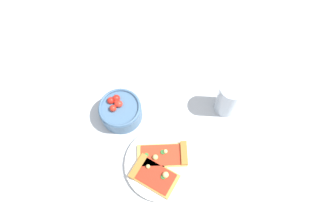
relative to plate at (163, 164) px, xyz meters
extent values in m
plane|color=silver|center=(-0.04, 0.03, -0.01)|extent=(2.40, 2.40, 0.00)
cylinder|color=white|center=(0.00, 0.00, 0.00)|extent=(0.24, 0.24, 0.01)
cube|color=gold|center=(0.04, -0.02, 0.01)|extent=(0.12, 0.16, 0.01)
cube|color=#B77A33|center=(0.02, -0.07, 0.01)|extent=(0.08, 0.05, 0.01)
cube|color=#B22D19|center=(0.04, -0.02, 0.02)|extent=(0.11, 0.13, 0.00)
sphere|color=#F2D87F|center=(0.04, 0.02, 0.02)|extent=(0.02, 0.02, 0.02)
cylinder|color=#2D722D|center=(0.04, 0.01, 0.02)|extent=(0.01, 0.01, 0.00)
sphere|color=#EAD172|center=(0.02, -0.04, 0.02)|extent=(0.01, 0.01, 0.01)
cube|color=#E5B256|center=(-0.02, 0.00, 0.01)|extent=(0.10, 0.17, 0.01)
cube|color=#B77A33|center=(-0.04, 0.06, 0.02)|extent=(0.08, 0.04, 0.02)
cube|color=red|center=(-0.02, 0.00, 0.02)|extent=(0.09, 0.14, 0.00)
cylinder|color=#388433|center=(-0.01, -0.05, 0.02)|extent=(0.01, 0.01, 0.00)
sphere|color=#EAD172|center=(-0.01, -0.02, 0.02)|extent=(0.02, 0.02, 0.02)
sphere|color=#F2D87F|center=(-0.03, 0.00, 0.02)|extent=(0.01, 0.01, 0.01)
cylinder|color=#2D722D|center=(-0.03, 0.00, 0.02)|extent=(0.02, 0.02, 0.00)
cylinder|color=#4C7299|center=(-0.14, -0.16, 0.02)|extent=(0.14, 0.14, 0.06)
torus|color=#4C7299|center=(-0.14, -0.16, 0.06)|extent=(0.13, 0.13, 0.01)
sphere|color=red|center=(-0.15, -0.17, 0.06)|extent=(0.02, 0.02, 0.02)
sphere|color=red|center=(-0.15, -0.17, 0.06)|extent=(0.02, 0.02, 0.02)
sphere|color=red|center=(-0.13, -0.18, 0.06)|extent=(0.02, 0.02, 0.02)
sphere|color=red|center=(-0.17, -0.18, 0.06)|extent=(0.02, 0.02, 0.02)
sphere|color=red|center=(-0.15, -0.16, 0.06)|extent=(0.02, 0.02, 0.02)
sphere|color=red|center=(-0.16, -0.19, 0.06)|extent=(0.02, 0.02, 0.02)
cylinder|color=silver|center=(-0.23, 0.17, 0.06)|extent=(0.07, 0.07, 0.14)
cylinder|color=black|center=(-0.23, 0.17, 0.04)|extent=(0.06, 0.06, 0.09)
cube|color=white|center=(-0.29, -0.06, -0.01)|extent=(0.12, 0.12, 0.00)
camera|label=1|loc=(0.22, 0.06, 0.94)|focal=32.68mm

